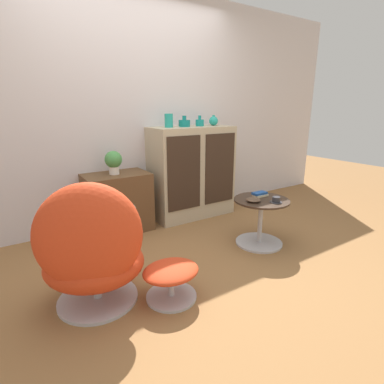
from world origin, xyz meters
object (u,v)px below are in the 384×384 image
object	(u,v)px
egg_chair	(92,251)
potted_plant	(113,161)
ottoman	(171,276)
vase_inner_right	(200,122)
tv_console	(118,203)
book_stack	(260,194)
vase_inner_left	(184,123)
coffee_table	(260,220)
vase_rightmost	(214,121)
teacup	(276,200)
bowl	(253,200)
vase_leftmost	(169,121)
sideboard	(192,172)

from	to	relation	value
egg_chair	potted_plant	size ratio (longest dim) A/B	3.70
ottoman	vase_inner_right	distance (m)	2.07
tv_console	vase_inner_right	bearing A→B (deg)	-0.69
ottoman	book_stack	world-z (taller)	book_stack
book_stack	vase_inner_left	bearing A→B (deg)	105.10
ottoman	vase_inner_right	bearing A→B (deg)	49.32
egg_chair	ottoman	xyz separation A→B (m)	(0.48, -0.20, -0.24)
potted_plant	book_stack	distance (m)	1.56
coffee_table	vase_inner_right	bearing A→B (deg)	89.47
vase_rightmost	potted_plant	world-z (taller)	vase_rightmost
vase_inner_right	egg_chair	bearing A→B (deg)	-144.72
vase_inner_right	vase_rightmost	bearing A→B (deg)	0.00
teacup	bowl	xyz separation A→B (m)	(-0.16, 0.13, -0.00)
ottoman	bowl	xyz separation A→B (m)	(1.06, 0.29, 0.31)
coffee_table	vase_inner_right	size ratio (longest dim) A/B	4.26
ottoman	potted_plant	bearing A→B (deg)	85.79
vase_rightmost	teacup	xyz separation A→B (m)	(-0.18, -1.23, -0.68)
potted_plant	teacup	world-z (taller)	potted_plant
vase_inner_right	vase_rightmost	world-z (taller)	vase_rightmost
vase_leftmost	vase_rightmost	world-z (taller)	vase_leftmost
vase_inner_left	vase_inner_right	xyz separation A→B (m)	(0.22, 0.00, -0.00)
book_stack	teacup	bearing A→B (deg)	-95.02
ottoman	teacup	xyz separation A→B (m)	(1.23, 0.16, 0.31)
sideboard	bowl	distance (m)	1.10
vase_inner_right	potted_plant	size ratio (longest dim) A/B	0.51
vase_rightmost	potted_plant	distance (m)	1.35
coffee_table	vase_inner_right	xyz separation A→B (m)	(0.01, 1.09, 0.90)
vase_inner_right	potted_plant	distance (m)	1.15
vase_inner_right	bowl	xyz separation A→B (m)	(-0.13, -1.10, -0.67)
vase_leftmost	vase_inner_left	distance (m)	0.21
ottoman	coffee_table	xyz separation A→B (m)	(1.18, 0.30, 0.08)
ottoman	book_stack	size ratio (longest dim) A/B	2.65
ottoman	vase_rightmost	world-z (taller)	vase_rightmost
coffee_table	bowl	world-z (taller)	bowl
potted_plant	teacup	size ratio (longest dim) A/B	2.14
ottoman	teacup	bearing A→B (deg)	7.22
ottoman	vase_inner_left	xyz separation A→B (m)	(0.97, 1.39, 0.97)
egg_chair	potted_plant	distance (m)	1.38
coffee_table	teacup	world-z (taller)	teacup
vase_rightmost	bowl	bearing A→B (deg)	-107.11
vase_rightmost	bowl	world-z (taller)	vase_rightmost
egg_chair	coffee_table	world-z (taller)	egg_chair
tv_console	teacup	world-z (taller)	tv_console
book_stack	tv_console	bearing A→B (deg)	137.91
sideboard	vase_inner_right	bearing A→B (deg)	1.90
sideboard	vase_rightmost	distance (m)	0.69
vase_inner_right	vase_rightmost	xyz separation A→B (m)	(0.21, 0.00, 0.01)
potted_plant	book_stack	size ratio (longest dim) A/B	1.59
coffee_table	vase_rightmost	size ratio (longest dim) A/B	4.22
bowl	coffee_table	bearing A→B (deg)	4.18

